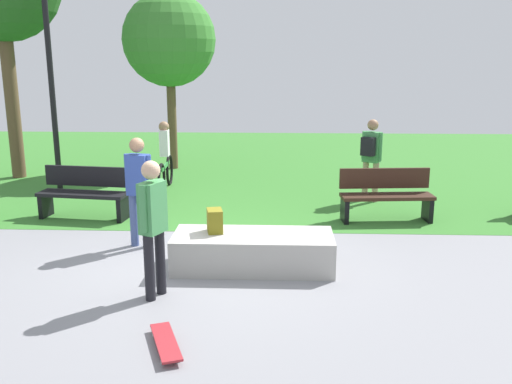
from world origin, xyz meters
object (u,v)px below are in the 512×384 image
at_px(pedestrian_with_backpack, 371,153).
at_px(cyclist_on_bicycle, 165,161).
at_px(skater_watching, 139,184).
at_px(park_bench_by_oak, 85,192).
at_px(tree_leaning_ash, 169,40).
at_px(lamp_post, 50,68).
at_px(skateboard_by_ledge, 166,342).
at_px(concrete_ledge, 253,251).
at_px(skater_performing_trick, 153,219).
at_px(park_bench_near_path, 386,194).
at_px(backpack_on_ledge, 215,221).

height_order(pedestrian_with_backpack, cyclist_on_bicycle, pedestrian_with_backpack).
height_order(skater_watching, park_bench_by_oak, skater_watching).
relative_size(tree_leaning_ash, lamp_post, 1.03).
bearing_deg(cyclist_on_bicycle, park_bench_by_oak, -114.47).
bearing_deg(skateboard_by_ledge, skater_watching, 107.85).
relative_size(concrete_ledge, skater_watching, 1.30).
relative_size(skater_performing_trick, tree_leaning_ash, 0.38).
distance_m(skater_performing_trick, cyclist_on_bicycle, 5.66).
relative_size(skater_watching, park_bench_near_path, 1.02).
xyz_separation_m(skateboard_by_ledge, lamp_post, (-3.69, 6.78, 2.53)).
height_order(backpack_on_ledge, lamp_post, lamp_post).
distance_m(backpack_on_ledge, park_bench_by_oak, 3.45).
bearing_deg(concrete_ledge, pedestrian_with_backpack, 60.20).
bearing_deg(pedestrian_with_backpack, park_bench_near_path, -87.04).
height_order(tree_leaning_ash, pedestrian_with_backpack, tree_leaning_ash).
xyz_separation_m(concrete_ledge, skater_performing_trick, (-1.13, -0.99, 0.73)).
distance_m(skateboard_by_ledge, lamp_post, 8.13).
bearing_deg(cyclist_on_bicycle, backpack_on_ledge, -70.59).
relative_size(backpack_on_ledge, cyclist_on_bicycle, 0.18).
relative_size(skater_performing_trick, skater_watching, 1.00).
bearing_deg(skater_watching, pedestrian_with_backpack, 36.83).
bearing_deg(skater_watching, park_bench_by_oak, 132.14).
height_order(skater_watching, lamp_post, lamp_post).
relative_size(concrete_ledge, tree_leaning_ash, 0.49).
xyz_separation_m(park_bench_near_path, pedestrian_with_backpack, (-0.07, 1.36, 0.50)).
bearing_deg(lamp_post, cyclist_on_bicycle, 0.11).
xyz_separation_m(backpack_on_ledge, skateboard_by_ledge, (-0.24, -2.29, -0.58)).
xyz_separation_m(lamp_post, cyclist_on_bicycle, (2.35, 0.00, -1.97)).
bearing_deg(skater_performing_trick, skateboard_by_ledge, -73.51).
distance_m(park_bench_by_oak, tree_leaning_ash, 5.44).
bearing_deg(skater_performing_trick, cyclist_on_bicycle, 100.03).
bearing_deg(cyclist_on_bicycle, skater_performing_trick, -79.97).
xyz_separation_m(skater_watching, cyclist_on_bicycle, (-0.36, 3.73, -0.34)).
xyz_separation_m(skater_watching, skateboard_by_ledge, (0.98, -3.05, -0.91)).
relative_size(skater_watching, park_bench_by_oak, 1.01).
bearing_deg(tree_leaning_ash, pedestrian_with_backpack, -35.46).
relative_size(backpack_on_ledge, skater_watching, 0.19).
bearing_deg(pedestrian_with_backpack, concrete_ledge, -119.80).
xyz_separation_m(concrete_ledge, skater_watching, (-1.75, 0.84, 0.73)).
distance_m(skateboard_by_ledge, cyclist_on_bicycle, 6.94).
bearing_deg(skateboard_by_ledge, concrete_ledge, 70.93).
xyz_separation_m(concrete_ledge, park_bench_near_path, (2.22, 2.40, 0.24)).
distance_m(concrete_ledge, lamp_post, 6.81).
distance_m(skater_watching, tree_leaning_ash, 6.59).
bearing_deg(concrete_ledge, park_bench_by_oak, 142.93).
height_order(concrete_ledge, park_bench_near_path, park_bench_near_path).
bearing_deg(tree_leaning_ash, cyclist_on_bicycle, -83.31).
relative_size(concrete_ledge, park_bench_by_oak, 1.32).
distance_m(skater_performing_trick, tree_leaning_ash, 8.39).
xyz_separation_m(backpack_on_ledge, skater_watching, (-1.22, 0.76, 0.33)).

